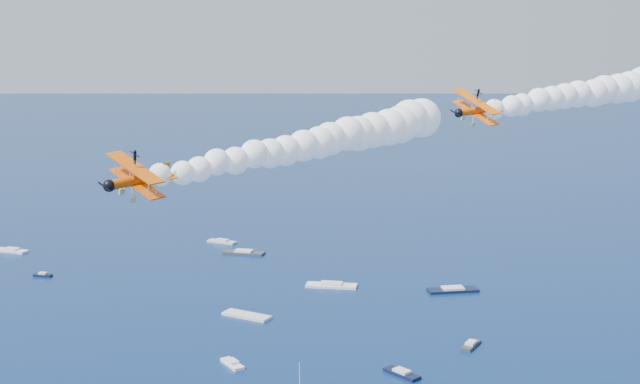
{
  "coord_description": "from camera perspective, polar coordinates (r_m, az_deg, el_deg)",
  "views": [
    {
      "loc": [
        1.09,
        -75.98,
        69.73
      ],
      "look_at": [
        2.62,
        24.82,
        50.93
      ],
      "focal_mm": 47.93,
      "sensor_mm": 36.0,
      "label": 1
    }
  ],
  "objects": [
    {
      "name": "smoke_trail_trail",
      "position": [
        110.61,
        -0.69,
        3.26
      ],
      "size": [
        52.27,
        51.83,
        9.46
      ],
      "primitive_type": null,
      "rotation": [
        0.0,
        0.0,
        3.86
      ],
      "color": "white"
    },
    {
      "name": "spectator_boats",
      "position": [
        202.36,
        -2.84,
        -9.5
      ],
      "size": [
        201.91,
        187.85,
        0.7
      ],
      "color": "silver",
      "rests_on": "ground"
    },
    {
      "name": "smoke_trail_lead",
      "position": [
        128.87,
        18.88,
        6.54
      ],
      "size": [
        52.04,
        46.64,
        9.46
      ],
      "primitive_type": null,
      "rotation": [
        0.0,
        0.0,
        3.68
      ],
      "color": "white"
    },
    {
      "name": "biplane_lead",
      "position": [
        110.9,
        10.45,
        5.39
      ],
      "size": [
        10.45,
        11.31,
        7.56
      ],
      "primitive_type": null,
      "rotation": [
        -0.35,
        0.07,
        3.68
      ],
      "color": "#F96005"
    },
    {
      "name": "biplane_trail",
      "position": [
        96.43,
        -11.99,
        0.82
      ],
      "size": [
        13.05,
        13.57,
        8.43
      ],
      "primitive_type": null,
      "rotation": [
        -0.26,
        0.07,
        3.86
      ],
      "color": "#D95004"
    }
  ]
}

